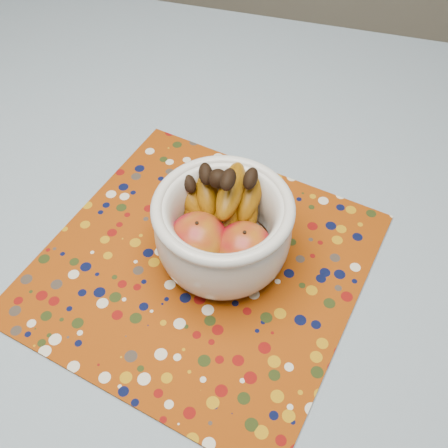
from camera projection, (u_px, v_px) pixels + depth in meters
table at (173, 261)px, 0.89m from camera, size 1.20×1.20×0.75m
tablecloth at (169, 231)px, 0.82m from camera, size 1.32×1.32×0.01m
placemat at (201, 264)px, 0.77m from camera, size 0.53×0.53×0.00m
fruit_bowl at (220, 222)px, 0.74m from camera, size 0.21×0.20×0.16m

